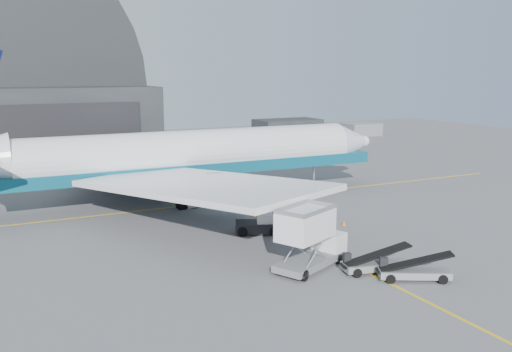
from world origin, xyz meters
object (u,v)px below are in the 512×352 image
airliner (176,157)px  belt_loader_a (375,264)px  catering_truck (309,239)px  pushback_tug (259,225)px  belt_loader_b (413,271)px

airliner → belt_loader_a: bearing=-78.8°
airliner → catering_truck: bearing=-86.4°
catering_truck → belt_loader_a: 5.06m
pushback_tug → belt_loader_a: (2.85, -12.90, -0.09)m
airliner → belt_loader_a: 28.77m
catering_truck → pushback_tug: bearing=58.9°
airliner → belt_loader_a: size_ratio=9.92×
airliner → catering_truck: size_ratio=7.53×
catering_truck → belt_loader_b: catering_truck is taller
catering_truck → pushback_tug: catering_truck is taller
airliner → belt_loader_b: airliner is taller
airliner → catering_truck: 25.40m
catering_truck → belt_loader_a: size_ratio=1.32×
catering_truck → pushback_tug: size_ratio=1.52×
pushback_tug → airliner: bearing=124.2°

